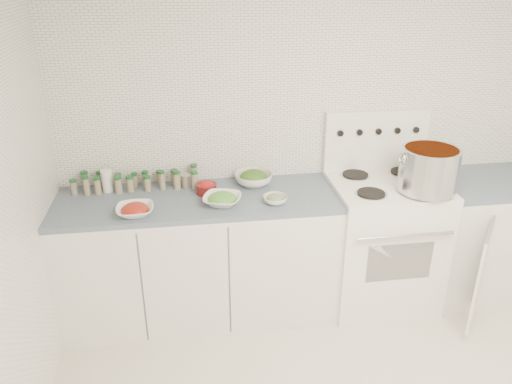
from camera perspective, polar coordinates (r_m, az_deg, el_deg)
The scene contains 13 objects.
room_walls at distance 2.12m, azimuth 16.38°, elevation 3.22°, with size 3.54×3.04×2.52m.
counter_left at distance 3.51m, azimuth -6.41°, elevation -7.35°, with size 1.85×0.62×0.90m.
stove at distance 3.73m, azimuth 14.08°, elevation -5.09°, with size 0.76×0.70×1.36m.
counter_right at distance 4.12m, azimuth 24.72°, elevation -4.53°, with size 0.89×0.94×0.90m.
stock_pot at distance 3.41m, azimuth 19.16°, elevation 2.61°, with size 0.40×0.37×0.29m.
bowl_tomato at distance 3.13m, azimuth -13.66°, elevation -1.99°, with size 0.24×0.24×0.08m.
bowl_snowpea at distance 3.18m, azimuth -3.89°, elevation -0.83°, with size 0.30×0.30×0.08m.
bowl_broccoli at distance 3.46m, azimuth -0.27°, elevation 1.62°, with size 0.28×0.28×0.11m.
bowl_zucchini at distance 3.19m, azimuth 2.22°, elevation -0.79°, with size 0.19×0.19×0.06m.
bowl_pepper at distance 3.34m, azimuth -5.69°, elevation 0.49°, with size 0.14×0.14×0.08m.
salt_canister at distance 3.49m, azimuth -16.66°, elevation 1.23°, with size 0.07×0.07×0.15m, color white.
tin_can at distance 3.45m, azimuth -7.99°, elevation 1.26°, with size 0.07×0.07×0.09m, color #A29989.
spice_cluster at distance 3.47m, azimuth -13.45°, elevation 1.24°, with size 0.84×0.16×0.14m.
Camera 1 is at (-0.86, -1.79, 2.29)m, focal length 35.00 mm.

